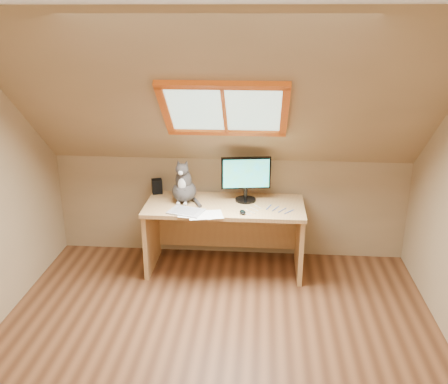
{
  "coord_description": "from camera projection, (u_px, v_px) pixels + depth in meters",
  "views": [
    {
      "loc": [
        0.31,
        -2.92,
        2.36
      ],
      "look_at": [
        -0.0,
        1.0,
        0.93
      ],
      "focal_mm": 40.0,
      "sensor_mm": 36.0,
      "label": 1
    }
  ],
  "objects": [
    {
      "name": "mouse",
      "position": [
        243.0,
        212.0,
        4.41
      ],
      "size": [
        0.07,
        0.1,
        0.03
      ],
      "primitive_type": "ellipsoid",
      "rotation": [
        0.0,
        0.0,
        0.19
      ],
      "color": "black",
      "rests_on": "desk"
    },
    {
      "name": "desk",
      "position": [
        225.0,
        222.0,
        4.77
      ],
      "size": [
        1.47,
        0.64,
        0.67
      ],
      "color": "tan",
      "rests_on": "ground"
    },
    {
      "name": "ground",
      "position": [
        213.0,
        362.0,
        3.57
      ],
      "size": [
        3.5,
        3.5,
        0.0
      ],
      "primitive_type": "plane",
      "color": "brown",
      "rests_on": "ground"
    },
    {
      "name": "desk_speaker",
      "position": [
        157.0,
        186.0,
        4.9
      ],
      "size": [
        0.12,
        0.12,
        0.14
      ],
      "primitive_type": "cube",
      "rotation": [
        0.0,
        0.0,
        0.32
      ],
      "color": "black",
      "rests_on": "desk"
    },
    {
      "name": "cat",
      "position": [
        184.0,
        186.0,
        4.65
      ],
      "size": [
        0.25,
        0.29,
        0.42
      ],
      "color": "#423C3A",
      "rests_on": "desk"
    },
    {
      "name": "room_shell",
      "position": [
        210.0,
        176.0,
        2.99
      ],
      "size": [
        3.52,
        3.52,
        2.41
      ],
      "color": "tan",
      "rests_on": "ground"
    },
    {
      "name": "cables",
      "position": [
        268.0,
        210.0,
        4.49
      ],
      "size": [
        0.51,
        0.26,
        0.01
      ],
      "color": "silver",
      "rests_on": "desk"
    },
    {
      "name": "graphics_tablet",
      "position": [
        186.0,
        211.0,
        4.45
      ],
      "size": [
        0.35,
        0.29,
        0.01
      ],
      "primitive_type": "cube",
      "rotation": [
        0.0,
        0.0,
        -0.29
      ],
      "color": "#B2B2B7",
      "rests_on": "desk"
    },
    {
      "name": "papers",
      "position": [
        200.0,
        214.0,
        4.41
      ],
      "size": [
        0.33,
        0.27,
        0.0
      ],
      "color": "white",
      "rests_on": "desk"
    },
    {
      "name": "monitor",
      "position": [
        246.0,
        176.0,
        4.63
      ],
      "size": [
        0.46,
        0.2,
        0.43
      ],
      "color": "black",
      "rests_on": "desk"
    }
  ]
}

